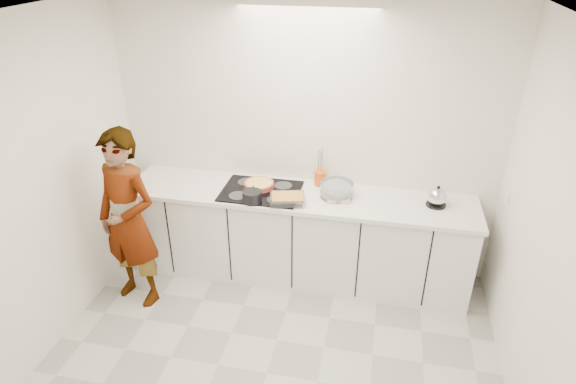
% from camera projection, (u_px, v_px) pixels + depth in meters
% --- Properties ---
extents(floor, '(3.60, 3.20, 0.00)m').
position_uv_depth(floor, '(267.00, 373.00, 3.75)').
color(floor, beige).
rests_on(floor, ground).
extents(ceiling, '(3.60, 3.20, 0.00)m').
position_uv_depth(ceiling, '(256.00, 25.00, 2.52)').
color(ceiling, white).
rests_on(ceiling, wall_back).
extents(wall_back, '(3.60, 0.00, 2.60)m').
position_uv_depth(wall_back, '(305.00, 142.00, 4.52)').
color(wall_back, white).
rests_on(wall_back, ground).
extents(wall_left, '(0.00, 3.20, 2.60)m').
position_uv_depth(wall_left, '(21.00, 205.00, 3.46)').
color(wall_left, white).
rests_on(wall_left, ground).
extents(wall_right, '(0.02, 3.20, 2.60)m').
position_uv_depth(wall_right, '(559.00, 266.00, 2.83)').
color(wall_right, white).
rests_on(wall_right, ground).
extents(base_cabinets, '(3.20, 0.58, 0.87)m').
position_uv_depth(base_cabinets, '(298.00, 237.00, 4.65)').
color(base_cabinets, white).
rests_on(base_cabinets, floor).
extents(countertop, '(3.24, 0.64, 0.04)m').
position_uv_depth(countertop, '(298.00, 196.00, 4.44)').
color(countertop, white).
rests_on(countertop, base_cabinets).
extents(hob, '(0.72, 0.54, 0.01)m').
position_uv_depth(hob, '(261.00, 191.00, 4.47)').
color(hob, black).
rests_on(hob, countertop).
extents(tart_dish, '(0.30, 0.30, 0.05)m').
position_uv_depth(tart_dish, '(259.00, 184.00, 4.52)').
color(tart_dish, '#B74233').
rests_on(tart_dish, hob).
extents(saucepan, '(0.22, 0.22, 0.16)m').
position_uv_depth(saucepan, '(252.00, 196.00, 4.27)').
color(saucepan, black).
rests_on(saucepan, hob).
extents(baking_dish, '(0.35, 0.29, 0.06)m').
position_uv_depth(baking_dish, '(287.00, 198.00, 4.26)').
color(baking_dish, silver).
rests_on(baking_dish, hob).
extents(mixing_bowl, '(0.31, 0.31, 0.14)m').
position_uv_depth(mixing_bowl, '(337.00, 190.00, 4.36)').
color(mixing_bowl, silver).
rests_on(mixing_bowl, countertop).
extents(tea_towel, '(0.22, 0.18, 0.03)m').
position_uv_depth(tea_towel, '(338.00, 199.00, 4.32)').
color(tea_towel, white).
rests_on(tea_towel, countertop).
extents(kettle, '(0.23, 0.23, 0.20)m').
position_uv_depth(kettle, '(437.00, 197.00, 4.20)').
color(kettle, black).
rests_on(kettle, countertop).
extents(utensil_crock, '(0.12, 0.12, 0.14)m').
position_uv_depth(utensil_crock, '(320.00, 178.00, 4.57)').
color(utensil_crock, '#D65714').
rests_on(utensil_crock, countertop).
extents(cook, '(0.69, 0.54, 1.66)m').
position_uv_depth(cook, '(128.00, 221.00, 4.17)').
color(cook, white).
rests_on(cook, floor).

